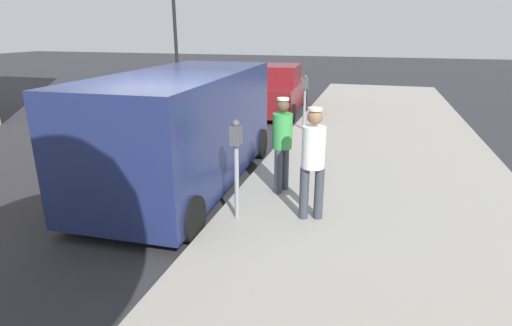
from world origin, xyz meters
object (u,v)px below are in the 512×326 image
at_px(pedestrian_in_green, 282,139).
at_px(parked_sedan_ahead, 275,91).
at_px(parking_meter_far, 305,93).
at_px(traffic_light_corner, 158,14).
at_px(pedestrian_in_white, 313,157).
at_px(parked_van, 184,127).
at_px(parking_meter_near, 236,153).

distance_m(pedestrian_in_green, parked_sedan_ahead, 8.03).
xyz_separation_m(parking_meter_far, pedestrian_in_green, (0.41, -4.75, -0.09)).
relative_size(parking_meter_far, traffic_light_corner, 0.29).
relative_size(pedestrian_in_green, pedestrian_in_white, 0.98).
height_order(parked_van, parked_sedan_ahead, parked_van).
bearing_deg(traffic_light_corner, parking_meter_far, -40.64).
bearing_deg(parking_meter_near, traffic_light_corner, 122.32).
relative_size(parking_meter_near, parked_van, 0.29).
bearing_deg(pedestrian_in_green, pedestrian_in_white, -54.67).
xyz_separation_m(pedestrian_in_white, parked_sedan_ahead, (-2.66, 8.71, -0.37)).
bearing_deg(parking_meter_far, pedestrian_in_white, -79.25).
height_order(pedestrian_in_green, parked_van, parked_van).
height_order(parking_meter_near, pedestrian_in_white, pedestrian_in_white).
distance_m(parking_meter_near, parking_meter_far, 5.98).
bearing_deg(parked_sedan_ahead, pedestrian_in_green, -75.59).
xyz_separation_m(parking_meter_far, pedestrian_in_white, (1.08, -5.70, -0.06)).
xyz_separation_m(pedestrian_in_white, parked_van, (-2.58, 1.10, 0.03)).
height_order(parking_meter_far, parked_van, parked_van).
distance_m(parking_meter_near, parked_van, 2.04).
bearing_deg(parked_sedan_ahead, pedestrian_in_white, -73.00).
relative_size(parking_meter_near, parking_meter_far, 1.00).
bearing_deg(parked_van, traffic_light_corner, 120.10).
relative_size(parking_meter_far, parked_sedan_ahead, 0.34).
height_order(parking_meter_far, parked_sedan_ahead, parking_meter_far).
bearing_deg(parked_sedan_ahead, parking_meter_near, -80.03).
height_order(pedestrian_in_white, traffic_light_corner, traffic_light_corner).
distance_m(parking_meter_near, parked_sedan_ahead, 9.15).
bearing_deg(parked_sedan_ahead, traffic_light_corner, 148.55).
bearing_deg(traffic_light_corner, parked_van, -59.90).
distance_m(parking_meter_far, traffic_light_corner, 11.17).
distance_m(parking_meter_near, traffic_light_corner, 15.67).
distance_m(parking_meter_near, pedestrian_in_white, 1.12).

